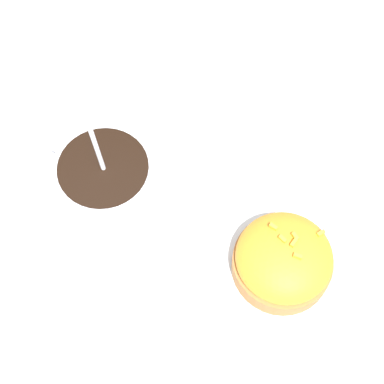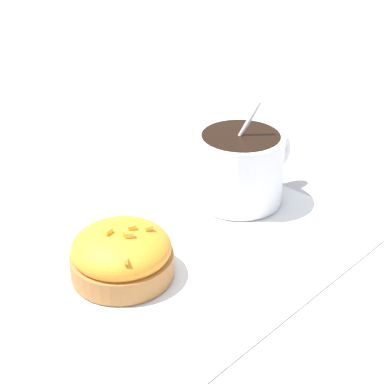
# 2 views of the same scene
# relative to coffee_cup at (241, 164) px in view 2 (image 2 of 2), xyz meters

# --- Properties ---
(ground_plane) EXTENTS (3.00, 3.00, 0.00)m
(ground_plane) POSITION_rel_coffee_cup_xyz_m (0.08, 0.01, -0.04)
(ground_plane) COLOR #B2B2B7
(paper_napkin) EXTENTS (0.29, 0.27, 0.00)m
(paper_napkin) POSITION_rel_coffee_cup_xyz_m (0.08, 0.01, -0.04)
(paper_napkin) COLOR white
(paper_napkin) RESTS_ON ground_plane
(coffee_cup) EXTENTS (0.11, 0.09, 0.10)m
(coffee_cup) POSITION_rel_coffee_cup_xyz_m (0.00, 0.00, 0.00)
(coffee_cup) COLOR white
(coffee_cup) RESTS_ON paper_napkin
(frosted_pastry) EXTENTS (0.09, 0.09, 0.05)m
(frosted_pastry) POSITION_rel_coffee_cup_xyz_m (0.17, 0.00, -0.02)
(frosted_pastry) COLOR #B2753D
(frosted_pastry) RESTS_ON paper_napkin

